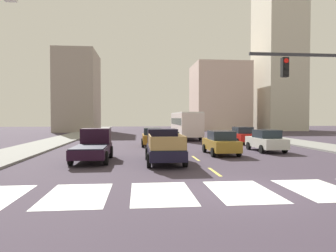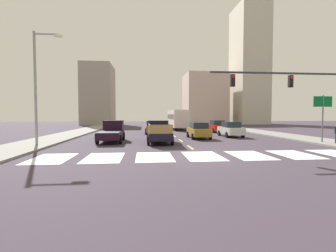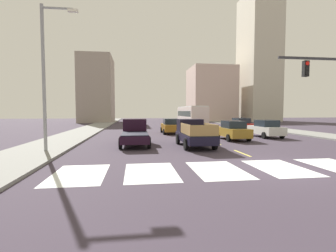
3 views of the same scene
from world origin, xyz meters
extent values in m
plane|color=#3B323F|center=(0.00, 0.00, 0.00)|extent=(160.00, 160.00, 0.00)
cube|color=gray|center=(12.79, 18.00, 0.07)|extent=(3.96, 110.00, 0.15)
cube|color=gray|center=(-12.79, 18.00, 0.07)|extent=(3.96, 110.00, 0.15)
cube|color=silver|center=(-5.89, 0.00, 0.00)|extent=(2.17, 3.50, 0.01)
cube|color=silver|center=(-2.95, 0.00, 0.00)|extent=(2.17, 3.50, 0.01)
cube|color=silver|center=(0.00, 0.00, 0.00)|extent=(2.17, 3.50, 0.01)
cube|color=silver|center=(2.95, 0.00, 0.00)|extent=(2.17, 3.50, 0.01)
cube|color=#D6C54D|center=(0.00, 4.00, 0.00)|extent=(0.16, 2.40, 0.01)
cube|color=#D6C54D|center=(0.00, 9.00, 0.00)|extent=(0.16, 2.40, 0.01)
cube|color=#D6C54D|center=(0.00, 14.00, 0.00)|extent=(0.16, 2.40, 0.01)
cube|color=#D6C54D|center=(0.00, 19.00, 0.00)|extent=(0.16, 2.40, 0.01)
cube|color=#D6C54D|center=(0.00, 24.00, 0.00)|extent=(0.16, 2.40, 0.01)
cube|color=#D6C54D|center=(0.00, 29.00, 0.00)|extent=(0.16, 2.40, 0.01)
cube|color=#D6C54D|center=(0.00, 34.00, 0.00)|extent=(0.16, 2.40, 0.01)
cube|color=#D6C54D|center=(0.00, 39.00, 0.00)|extent=(0.16, 2.40, 0.01)
cube|color=black|center=(-2.22, 7.12, 0.68)|extent=(1.96, 5.20, 0.56)
cube|color=black|center=(-2.22, 8.82, 1.46)|extent=(1.84, 1.60, 1.00)
cube|color=#19232D|center=(-2.22, 9.26, 1.64)|extent=(1.72, 0.08, 0.56)
cube|color=black|center=(-2.22, 6.17, 0.99)|extent=(1.84, 3.30, 0.06)
cylinder|color=black|center=(-3.20, 8.68, 0.40)|extent=(0.22, 0.80, 0.80)
cylinder|color=black|center=(-1.24, 8.68, 0.40)|extent=(0.22, 0.80, 0.80)
cylinder|color=black|center=(-3.20, 5.56, 0.40)|extent=(0.22, 0.80, 0.80)
cylinder|color=black|center=(-1.24, 5.56, 0.40)|extent=(0.22, 0.80, 0.80)
cube|color=olive|center=(-3.12, 6.17, 1.37)|extent=(0.06, 3.17, 0.70)
cube|color=olive|center=(-1.31, 6.17, 1.37)|extent=(0.06, 3.17, 0.70)
cube|color=olive|center=(-2.22, 4.59, 1.37)|extent=(1.80, 0.06, 0.70)
cube|color=black|center=(-6.55, 8.25, 0.68)|extent=(1.96, 5.20, 0.56)
cube|color=black|center=(-6.55, 9.95, 1.46)|extent=(1.84, 1.60, 1.00)
cube|color=#19232D|center=(-6.55, 10.39, 1.64)|extent=(1.72, 0.08, 0.56)
cube|color=black|center=(-6.55, 7.30, 0.99)|extent=(1.84, 3.30, 0.06)
cylinder|color=black|center=(-7.53, 9.81, 0.40)|extent=(0.22, 0.80, 0.80)
cylinder|color=black|center=(-5.57, 9.81, 0.40)|extent=(0.22, 0.80, 0.80)
cylinder|color=black|center=(-7.53, 6.69, 0.40)|extent=(0.22, 0.80, 0.80)
cylinder|color=black|center=(-5.57, 6.69, 0.40)|extent=(0.22, 0.80, 0.80)
cube|color=silver|center=(2.22, 27.42, 1.85)|extent=(2.50, 10.80, 2.70)
cube|color=#19232D|center=(2.22, 27.42, 2.20)|extent=(2.52, 9.94, 0.80)
cube|color=silver|center=(2.22, 27.42, 3.26)|extent=(2.40, 10.37, 0.12)
cylinder|color=black|center=(0.97, 30.77, 0.50)|extent=(0.22, 1.00, 1.00)
cylinder|color=black|center=(3.47, 30.77, 0.50)|extent=(0.22, 1.00, 1.00)
cylinder|color=black|center=(0.97, 24.45, 0.50)|extent=(0.22, 1.00, 1.00)
cylinder|color=black|center=(3.47, 24.45, 0.50)|extent=(0.22, 1.00, 1.00)
cube|color=silver|center=(6.33, 12.60, 0.70)|extent=(1.80, 4.40, 0.76)
cube|color=#1E2833|center=(6.33, 12.45, 1.40)|extent=(1.58, 2.11, 0.64)
cylinder|color=black|center=(5.43, 13.96, 0.32)|extent=(0.22, 0.64, 0.64)
cylinder|color=black|center=(7.23, 13.96, 0.32)|extent=(0.22, 0.64, 0.64)
cylinder|color=black|center=(5.43, 11.24, 0.32)|extent=(0.22, 0.64, 0.64)
cylinder|color=black|center=(7.23, 11.24, 0.32)|extent=(0.22, 0.64, 0.64)
cube|color=#A16A1D|center=(-2.44, 17.94, 0.70)|extent=(1.80, 4.40, 0.76)
cube|color=#1E2833|center=(-2.44, 17.79, 1.40)|extent=(1.58, 2.11, 0.64)
cylinder|color=black|center=(-3.34, 19.30, 0.32)|extent=(0.22, 0.64, 0.64)
cylinder|color=black|center=(-1.54, 19.30, 0.32)|extent=(0.22, 0.64, 0.64)
cylinder|color=black|center=(-3.34, 16.58, 0.32)|extent=(0.22, 0.64, 0.64)
cylinder|color=black|center=(-1.54, 16.58, 0.32)|extent=(0.22, 0.64, 0.64)
cube|color=red|center=(6.90, 19.76, 0.70)|extent=(1.80, 4.40, 0.76)
cube|color=#1E2833|center=(6.90, 19.61, 1.40)|extent=(1.58, 2.11, 0.64)
cylinder|color=black|center=(6.00, 21.12, 0.32)|extent=(0.22, 0.64, 0.64)
cylinder|color=black|center=(7.80, 21.12, 0.32)|extent=(0.22, 0.64, 0.64)
cylinder|color=black|center=(6.00, 18.40, 0.32)|extent=(0.22, 0.64, 0.64)
cylinder|color=black|center=(7.80, 18.40, 0.32)|extent=(0.22, 0.64, 0.64)
cube|color=olive|center=(2.21, 10.94, 0.70)|extent=(1.80, 4.40, 0.76)
cube|color=#1E2833|center=(2.21, 10.79, 1.40)|extent=(1.58, 2.11, 0.64)
cylinder|color=black|center=(1.31, 12.30, 0.32)|extent=(0.22, 0.64, 0.64)
cylinder|color=black|center=(3.11, 12.30, 0.32)|extent=(0.22, 0.64, 0.64)
cylinder|color=black|center=(1.31, 9.57, 0.32)|extent=(0.22, 0.64, 0.64)
cylinder|color=black|center=(3.11, 9.57, 0.32)|extent=(0.22, 0.64, 0.64)
cube|color=black|center=(2.50, 1.84, 4.85)|extent=(0.28, 0.24, 0.84)
cylinder|color=red|center=(2.50, 1.71, 5.11)|extent=(0.20, 0.04, 0.20)
cylinder|color=black|center=(2.50, 1.71, 4.85)|extent=(0.20, 0.04, 0.20)
cylinder|color=black|center=(2.50, 1.71, 4.59)|extent=(0.20, 0.04, 0.20)
cube|color=silver|center=(-10.23, 5.69, 8.70)|extent=(0.60, 0.28, 0.16)
cube|color=beige|center=(25.71, 51.57, 16.22)|extent=(7.90, 10.78, 32.44)
cube|color=beige|center=(13.62, 53.88, 7.01)|extent=(11.07, 11.13, 14.02)
cube|color=#9E9185|center=(-15.26, 49.94, 7.58)|extent=(7.26, 11.41, 15.15)
camera|label=1|loc=(-3.78, -10.81, 2.71)|focal=32.78mm
camera|label=2|loc=(-3.53, -14.32, 2.49)|focal=25.90mm
camera|label=3|loc=(-6.56, -10.43, 2.60)|focal=26.54mm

